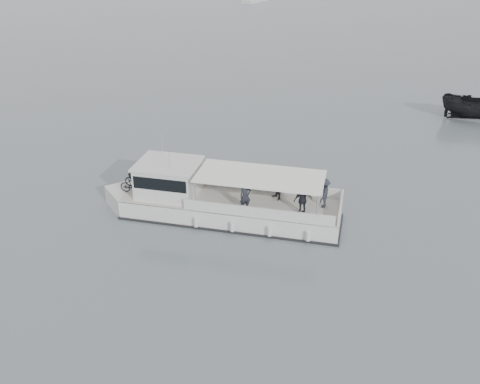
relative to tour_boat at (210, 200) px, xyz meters
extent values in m
plane|color=slate|center=(-3.18, -2.41, -0.96)|extent=(1400.00, 1400.00, 0.00)
cube|color=silver|center=(1.12, -0.48, -0.50)|extent=(12.48, 7.80, 1.32)
cube|color=silver|center=(-4.48, 1.92, -0.50)|extent=(3.03, 3.03, 1.32)
cube|color=beige|center=(1.12, -0.48, 0.16)|extent=(12.48, 7.80, 0.06)
cube|color=black|center=(1.12, -0.48, -0.91)|extent=(12.71, 7.99, 0.18)
cube|color=silver|center=(3.41, 0.23, 0.46)|extent=(7.50, 3.30, 0.61)
cube|color=silver|center=(2.18, -2.64, 0.46)|extent=(7.50, 3.30, 0.61)
cube|color=silver|center=(6.67, -2.87, 0.46)|extent=(1.38, 3.03, 0.61)
cube|color=silver|center=(-2.24, 0.96, 1.07)|extent=(4.07, 3.80, 1.83)
cube|color=black|center=(-3.69, 1.58, 1.23)|extent=(1.53, 2.56, 1.18)
cube|color=black|center=(-2.24, 0.96, 1.38)|extent=(3.90, 3.76, 0.71)
cube|color=silver|center=(-2.24, 0.96, 2.04)|extent=(4.34, 4.07, 0.10)
cube|color=white|center=(2.61, -1.12, 1.83)|extent=(7.55, 5.53, 0.08)
cylinder|color=silver|center=(-0.94, -1.15, 1.00)|extent=(0.08, 0.08, 1.68)
cylinder|color=silver|center=(0.18, 1.47, 1.00)|extent=(0.08, 0.08, 1.68)
cylinder|color=silver|center=(5.03, -3.71, 1.00)|extent=(0.08, 0.08, 1.68)
cylinder|color=silver|center=(6.16, -1.10, 1.00)|extent=(0.08, 0.08, 1.68)
cylinder|color=silver|center=(-2.44, 2.04, 3.36)|extent=(0.04, 0.04, 2.64)
cylinder|color=silver|center=(-2.15, 0.15, 3.15)|extent=(0.04, 0.04, 2.23)
cylinder|color=silver|center=(-0.99, -1.52, -0.45)|extent=(0.32, 0.32, 0.51)
cylinder|color=silver|center=(0.88, -2.32, -0.45)|extent=(0.32, 0.32, 0.51)
cylinder|color=silver|center=(2.74, -3.13, -0.45)|extent=(0.32, 0.32, 0.51)
cylinder|color=silver|center=(4.61, -3.93, -0.45)|extent=(0.32, 0.32, 0.51)
imported|color=black|center=(-3.95, 2.14, 0.62)|extent=(1.84, 1.25, 0.91)
imported|color=black|center=(-4.27, 1.39, 0.64)|extent=(1.65, 1.05, 0.96)
imported|color=#242731|center=(1.69, -1.72, 1.01)|extent=(0.69, 0.52, 1.71)
imported|color=#242731|center=(3.64, -0.79, 1.01)|extent=(0.85, 0.97, 1.71)
imported|color=#242731|center=(4.61, -2.65, 1.01)|extent=(1.03, 0.49, 1.71)
imported|color=#242731|center=(5.94, -2.11, 1.01)|extent=(1.11, 1.27, 1.71)
imported|color=black|center=(23.97, 12.22, 0.17)|extent=(6.21, 4.68, 2.26)
cube|color=silver|center=(19.74, 86.02, -0.66)|extent=(6.14, 6.39, 0.75)
camera|label=1|loc=(-2.91, -26.59, 14.24)|focal=40.00mm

